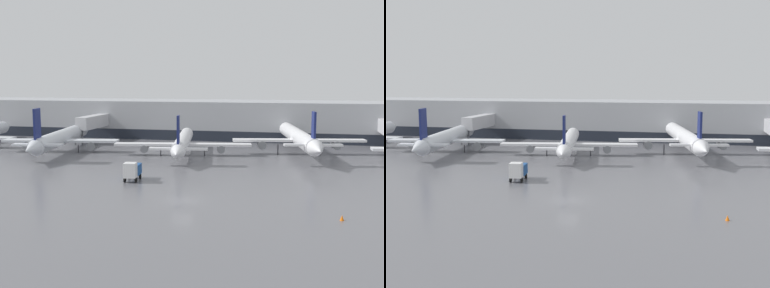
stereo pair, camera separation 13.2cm
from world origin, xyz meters
TOP-DOWN VIEW (x-y plane):
  - ground_plane at (0.00, 0.00)m, footprint 320.00×320.00m
  - terminal_building at (-0.02, 61.88)m, footprint 160.00×28.72m
  - parked_jet_2 at (-7.76, 32.49)m, footprint 25.72×31.84m
  - parked_jet_3 at (-32.39, 31.80)m, footprint 22.93×36.16m
  - parked_jet_4 at (13.54, 38.66)m, footprint 25.09×36.68m
  - service_truck_0 at (-9.57, 9.27)m, footprint 2.21×4.38m
  - traffic_cone_1 at (17.95, -4.56)m, footprint 0.43×0.43m

SIDE VIEW (x-z plane):
  - ground_plane at x=0.00m, z-range 0.00..0.00m
  - traffic_cone_1 at x=17.95m, z-range 0.00..0.57m
  - service_truck_0 at x=-9.57m, z-range 0.15..2.93m
  - parked_jet_2 at x=-7.76m, z-range -1.65..6.77m
  - parked_jet_3 at x=-32.39m, z-range -1.92..7.45m
  - parked_jet_4 at x=13.54m, z-range -1.29..7.79m
  - terminal_building at x=-0.02m, z-range 0.00..9.00m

